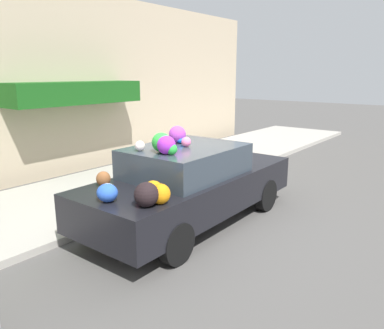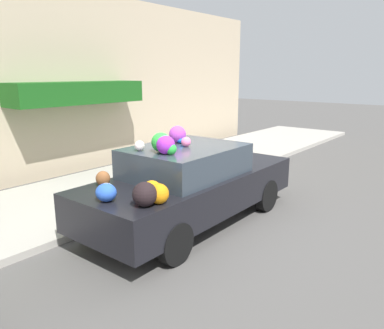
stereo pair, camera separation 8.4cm
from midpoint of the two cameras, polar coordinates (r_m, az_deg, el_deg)
The scene contains 5 objects.
ground_plane at distance 6.91m, azimuth 0.94°, elevation -8.87°, with size 60.00×60.00×0.00m, color #565451.
sidewalk_curb at distance 8.72m, azimuth -13.19°, elevation -3.96°, with size 24.00×3.20×0.12m.
building_facade at distance 10.20m, azimuth -21.55°, elevation 11.19°, with size 18.00×1.20×4.77m.
fire_hydrant at distance 9.97m, azimuth 2.97°, elevation 1.05°, with size 0.20×0.20×0.70m.
art_car at distance 6.65m, azimuth -0.03°, elevation -2.83°, with size 4.43×1.78×1.75m.
Camera 2 is at (-5.00, -3.96, 2.66)m, focal length 35.00 mm.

